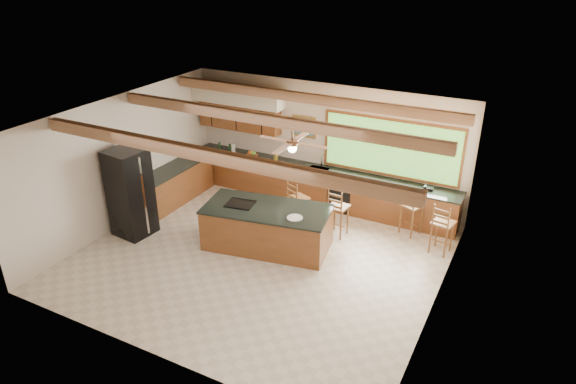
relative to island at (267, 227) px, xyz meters
The scene contains 9 objects.
ground 0.67m from the island, 80.32° to the right, with size 7.20×7.20×0.00m, color beige.
room_shell 1.76m from the island, 115.78° to the left, with size 7.27×6.54×3.02m.
counter_run 2.18m from the island, 109.81° to the left, with size 7.12×3.10×1.22m.
island is the anchor object (origin of this frame).
refrigerator 3.14m from the island, 163.78° to the right, with size 0.85×0.83×2.00m.
bar_stool_a 1.11m from the island, 80.47° to the left, with size 0.55×0.55×1.17m.
bar_stool_b 1.61m from the island, 43.68° to the left, with size 0.46×0.46×1.16m.
bar_stool_c 3.24m from the island, 36.49° to the left, with size 0.55×0.55×1.16m.
bar_stool_d 3.67m from the island, 22.72° to the left, with size 0.48×0.48×1.17m.
Camera 1 is at (4.73, -7.86, 5.87)m, focal length 32.00 mm.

